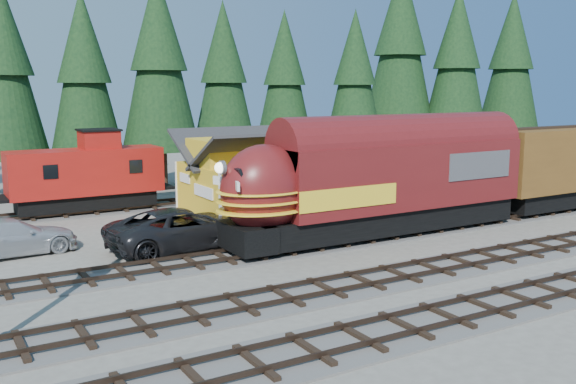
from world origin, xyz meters
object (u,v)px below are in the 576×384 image
locomotive (371,185)px  pickup_truck_b (11,237)px  caboose (87,175)px  pickup_truck_a (182,229)px  depot (292,168)px

locomotive → pickup_truck_b: (-16.24, 5.69, -1.91)m
pickup_truck_b → locomotive: bearing=-115.7°
caboose → pickup_truck_a: (1.71, -11.22, -1.37)m
caboose → pickup_truck_a: bearing=-81.3°
depot → locomotive: bearing=-83.4°
pickup_truck_a → pickup_truck_b: bearing=62.7°
pickup_truck_a → pickup_truck_b: 7.73m
depot → locomotive: (0.75, -6.50, -0.21)m
pickup_truck_a → pickup_truck_b: pickup_truck_a is taller
caboose → pickup_truck_b: (-5.45, -8.31, -1.51)m
caboose → locomotive: bearing=-52.4°
depot → pickup_truck_b: bearing=-177.0°
depot → pickup_truck_b: size_ratio=2.19×
caboose → pickup_truck_a: size_ratio=1.26×
caboose → pickup_truck_b: size_ratio=1.54×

